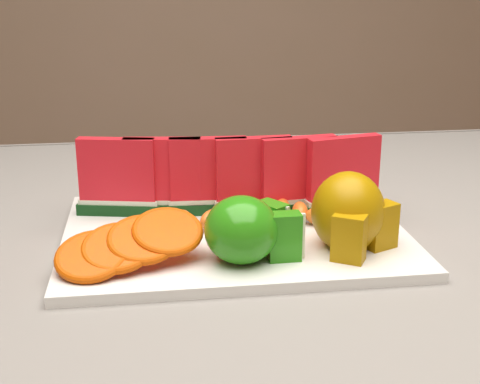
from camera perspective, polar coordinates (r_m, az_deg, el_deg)
table at (r=0.83m, az=-2.14°, el=-10.95°), size 1.40×0.90×0.75m
tablecloth at (r=0.80m, az=-2.20°, el=-7.05°), size 1.53×1.03×0.20m
platter at (r=0.80m, az=-0.45°, el=-3.62°), size 0.40×0.30×0.01m
apple_cluster at (r=0.70m, az=0.67°, el=-3.26°), size 0.12×0.10×0.07m
pear_cluster at (r=0.74m, az=9.37°, el=-1.89°), size 0.10×0.11×0.09m
side_plate at (r=1.07m, az=0.56°, el=2.03°), size 0.21×0.21×0.01m
fork at (r=1.08m, az=-10.65°, el=1.84°), size 0.02×0.20×0.00m
watermelon_row at (r=0.83m, az=-0.79°, el=1.22°), size 0.39×0.07×0.10m
orange_fan_front at (r=0.70m, az=-9.34°, el=-4.34°), size 0.17×0.11×0.05m
orange_fan_back at (r=0.91m, az=-1.79°, el=0.91°), size 0.30×0.12×0.05m
tangerine_segments at (r=0.81m, az=1.16°, el=-1.94°), size 0.24×0.07×0.02m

